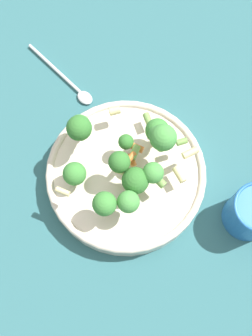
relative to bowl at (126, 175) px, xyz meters
The scene contains 5 objects.
ground_plane 0.03m from the bowl, ahead, with size 3.00×3.00×0.00m, color #2D6066.
bowl is the anchor object (origin of this frame).
pasta_salad 0.07m from the bowl, 10.88° to the left, with size 0.20×0.25×0.11m.
cup 0.24m from the bowl, 134.87° to the right, with size 0.09×0.09×0.09m.
spoon 0.24m from the bowl, ahead, with size 0.19×0.08×0.01m.
Camera 1 is at (-0.21, 0.10, 0.72)m, focal length 42.00 mm.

